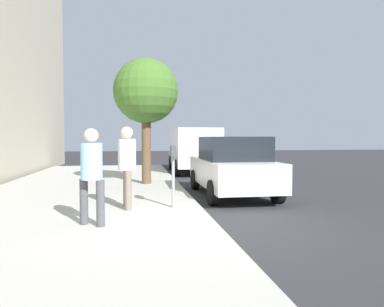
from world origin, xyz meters
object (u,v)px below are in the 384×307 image
(pedestrian_bystander, at_px, (92,169))
(parked_van_far, at_px, (193,147))
(pedestrian_at_meter, at_px, (127,160))
(street_tree, at_px, (146,92))
(parked_sedan_near, at_px, (232,166))
(parking_meter, at_px, (173,163))

(pedestrian_bystander, xyz_separation_m, parked_van_far, (10.87, -3.63, 0.07))
(pedestrian_at_meter, bearing_deg, street_tree, 76.30)
(parked_van_far, height_order, street_tree, street_tree)
(parked_sedan_near, bearing_deg, street_tree, 49.51)
(parked_sedan_near, relative_size, street_tree, 1.02)
(street_tree, bearing_deg, pedestrian_at_meter, 172.53)
(parking_meter, xyz_separation_m, pedestrian_at_meter, (0.03, 1.04, 0.08))
(parking_meter, relative_size, parked_van_far, 0.27)
(parked_sedan_near, height_order, parked_van_far, parked_van_far)
(street_tree, bearing_deg, pedestrian_bystander, 168.62)
(pedestrian_at_meter, relative_size, street_tree, 0.43)
(parked_van_far, relative_size, street_tree, 1.21)
(parking_meter, distance_m, pedestrian_at_meter, 1.04)
(pedestrian_at_meter, height_order, street_tree, street_tree)
(parking_meter, relative_size, pedestrian_bystander, 0.80)
(parked_sedan_near, bearing_deg, parking_meter, 137.65)
(pedestrian_bystander, xyz_separation_m, parked_sedan_near, (3.62, -3.63, -0.29))
(pedestrian_at_meter, distance_m, parked_sedan_near, 3.74)
(pedestrian_bystander, bearing_deg, pedestrian_at_meter, 12.46)
(pedestrian_at_meter, bearing_deg, pedestrian_bystander, -118.37)
(pedestrian_at_meter, distance_m, pedestrian_bystander, 1.57)
(parking_meter, height_order, pedestrian_bystander, pedestrian_bystander)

